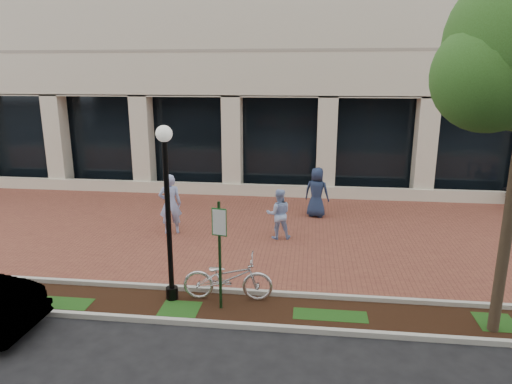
# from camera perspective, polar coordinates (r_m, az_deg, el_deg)

# --- Properties ---
(ground) EXTENTS (120.00, 120.00, 0.00)m
(ground) POSITION_cam_1_polar(r_m,az_deg,el_deg) (15.28, 1.44, -4.95)
(ground) COLOR black
(ground) RESTS_ON ground
(brick_plaza) EXTENTS (40.00, 9.00, 0.01)m
(brick_plaza) POSITION_cam_1_polar(r_m,az_deg,el_deg) (15.27, 1.44, -4.93)
(brick_plaza) COLOR brown
(brick_plaza) RESTS_ON ground
(planting_strip) EXTENTS (40.00, 1.50, 0.01)m
(planting_strip) POSITION_cam_1_polar(r_m,az_deg,el_deg) (10.51, -1.42, -14.51)
(planting_strip) COLOR black
(planting_strip) RESTS_ON ground
(curb_plaza_side) EXTENTS (40.00, 0.12, 0.12)m
(curb_plaza_side) POSITION_cam_1_polar(r_m,az_deg,el_deg) (11.14, -0.85, -12.40)
(curb_plaza_side) COLOR #B8B8AE
(curb_plaza_side) RESTS_ON ground
(curb_street_side) EXTENTS (40.00, 0.12, 0.12)m
(curb_street_side) POSITION_cam_1_polar(r_m,az_deg,el_deg) (9.84, -2.08, -16.34)
(curb_street_side) COLOR #B8B8AE
(curb_street_side) RESTS_ON ground
(parking_sign) EXTENTS (0.34, 0.07, 2.50)m
(parking_sign) POSITION_cam_1_polar(r_m,az_deg,el_deg) (9.92, -4.59, -6.30)
(parking_sign) COLOR #143817
(parking_sign) RESTS_ON ground
(lamppost) EXTENTS (0.36, 0.36, 4.06)m
(lamppost) POSITION_cam_1_polar(r_m,az_deg,el_deg) (10.28, -10.99, -1.59)
(lamppost) COLOR black
(lamppost) RESTS_ON ground
(locked_bicycle) EXTENTS (2.13, 0.86, 1.09)m
(locked_bicycle) POSITION_cam_1_polar(r_m,az_deg,el_deg) (10.73, -3.53, -10.63)
(locked_bicycle) COLOR silver
(locked_bicycle) RESTS_ON ground
(pedestrian_left) EXTENTS (0.84, 0.68, 1.99)m
(pedestrian_left) POSITION_cam_1_polar(r_m,az_deg,el_deg) (15.08, -10.67, -1.50)
(pedestrian_left) COLOR #99ADE5
(pedestrian_left) RESTS_ON ground
(pedestrian_mid) EXTENTS (0.87, 0.72, 1.61)m
(pedestrian_mid) POSITION_cam_1_polar(r_m,az_deg,el_deg) (14.44, 2.85, -2.76)
(pedestrian_mid) COLOR #98B2E3
(pedestrian_mid) RESTS_ON ground
(pedestrian_right) EXTENTS (1.02, 0.81, 1.84)m
(pedestrian_right) POSITION_cam_1_polar(r_m,az_deg,el_deg) (16.72, 7.60, -0.04)
(pedestrian_right) COLOR #1D2A4A
(pedestrian_right) RESTS_ON ground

